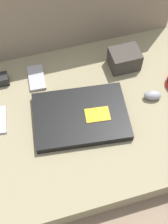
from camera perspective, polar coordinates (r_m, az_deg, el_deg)
The scene contains 8 objects.
ground_plane at distance 1.28m, azimuth -0.00°, elevation -2.81°, with size 8.00×8.00×0.00m, color #7A6651.
couch_seat at distance 1.23m, azimuth -0.00°, elevation -1.70°, with size 0.98×0.70×0.10m.
couch_backrest at distance 1.37m, azimuth -5.44°, elevation 18.38°, with size 0.98×0.20×0.48m.
laptop at distance 1.17m, azimuth -0.59°, elevation -0.80°, with size 0.38×0.28×0.03m.
computer_mouse at distance 1.24m, azimuth 12.44°, elevation 3.03°, with size 0.08×0.05×0.04m.
phone_black at distance 1.29m, azimuth -8.69°, elevation 6.20°, with size 0.07×0.13×0.01m.
camera_pouch at distance 1.31m, azimuth 7.42°, elevation 9.60°, with size 0.12×0.09×0.08m.
charger_brick at distance 1.30m, azimuth -14.56°, elevation 5.86°, with size 0.04×0.05×0.04m.
Camera 1 is at (-0.17, -0.58, 1.12)m, focal length 50.00 mm.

